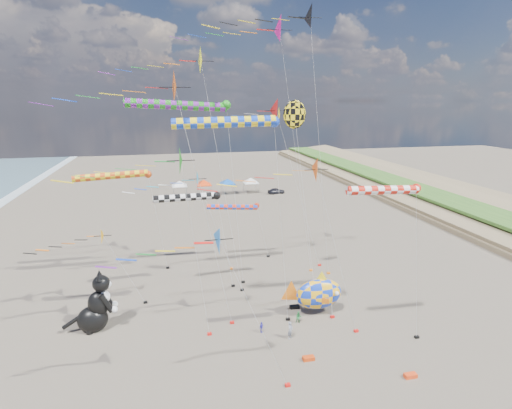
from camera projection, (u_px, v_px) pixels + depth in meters
The scene contains 29 objects.
ground at pixel (308, 390), 27.25m from camera, with size 260.00×260.00×0.00m, color brown.
delta_kite_0 at pixel (102, 242), 36.58m from camera, with size 8.71×1.73×7.89m.
delta_kite_1 at pixel (283, 112), 42.27m from camera, with size 12.99×2.76×19.65m.
delta_kite_2 at pixel (305, 19), 38.08m from camera, with size 12.66×2.62×28.35m.
delta_kite_3 at pixel (313, 176), 29.72m from camera, with size 12.06×2.18×15.14m.
delta_kite_4 at pixel (285, 29), 39.04m from camera, with size 13.48×2.98×27.71m.
delta_kite_5 at pixel (193, 62), 34.99m from camera, with size 11.99×2.65×24.05m.
delta_kite_6 at pixel (159, 163), 29.30m from camera, with size 10.60×2.27×16.15m.
delta_kite_7 at pixel (202, 248), 23.75m from camera, with size 11.36×1.95×12.01m.
delta_kite_8 at pixel (195, 180), 43.28m from camera, with size 10.26×2.10×12.23m.
delta_kite_9 at pixel (170, 90), 29.48m from camera, with size 12.66×2.51×21.47m.
windsock_0 at pixel (387, 191), 29.20m from camera, with size 7.21×0.70×13.22m.
windsock_1 at pixel (230, 123), 30.49m from camera, with size 9.58×0.88×18.04m.
windsock_2 at pixel (189, 198), 39.06m from camera, with size 7.88×0.77×10.42m.
windsock_3 at pixel (115, 176), 43.15m from camera, with size 9.50×0.81×11.74m.
windsock_4 at pixel (235, 207), 47.94m from camera, with size 7.77×0.66×7.17m.
windsock_5 at pixel (181, 106), 37.41m from camera, with size 11.10×0.90×19.24m.
angelfish_kite at pixel (293, 116), 37.24m from camera, with size 3.74×3.02×19.26m.
cat_inflatable at pixel (94, 301), 33.94m from camera, with size 3.89×1.94×5.25m, color black, non-canonical shape.
fish_inflatable at pixel (318, 294), 36.58m from camera, with size 5.94×2.80×4.27m.
person_adult at pixel (290, 330), 33.07m from camera, with size 0.55×0.36×1.50m, color #898F9F.
child_green at pixel (299, 317), 35.37m from camera, with size 0.54×0.42×1.12m, color #27873F.
child_blue at pixel (261, 327), 33.98m from camera, with size 0.57×0.24×0.97m, color #2F2ABC.
kite_bag_0 at pixel (410, 376), 28.49m from camera, with size 0.90×0.44×0.30m, color red.
kite_bag_1 at pixel (308, 358), 30.41m from camera, with size 0.90×0.44×0.30m, color red.
kite_bag_2 at pixel (294, 307), 38.00m from camera, with size 0.90×0.44×0.30m, color black.
kite_bag_3 at pixel (317, 284), 42.74m from camera, with size 0.90×0.44×0.30m, color blue.
tent_row at pixel (216, 180), 83.37m from camera, with size 19.20×4.20×3.80m.
parked_car at pixel (276, 191), 84.86m from camera, with size 1.46×3.64×1.24m, color #26262D.
Camera 1 is at (-8.69, -21.78, 19.17)m, focal length 28.00 mm.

